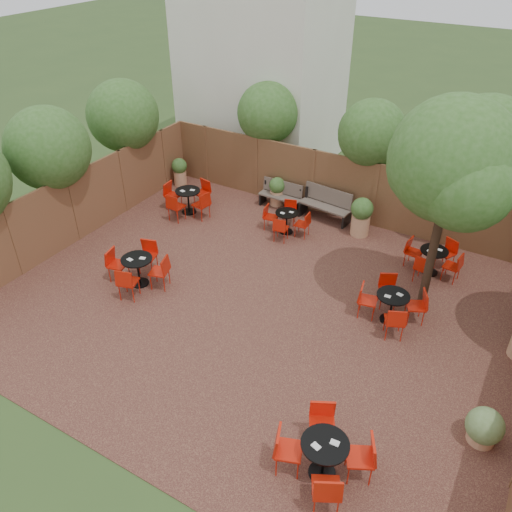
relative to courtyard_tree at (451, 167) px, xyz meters
The scene contains 12 objects.
ground 5.29m from the courtyard_tree, 149.39° to the right, with size 80.00×80.00×0.00m, color #354F23.
courtyard_paving 5.29m from the courtyard_tree, 149.39° to the right, with size 12.00×10.00×0.02m, color #3E1B19.
fence_back 5.20m from the courtyard_tree, 137.99° to the left, with size 12.00×0.08×2.00m, color brown.
fence_left 9.90m from the courtyard_tree, 168.03° to the right, with size 0.08×10.00×2.00m, color brown.
neighbour_building 9.90m from the courtyard_tree, 142.53° to the left, with size 5.00×4.00×8.00m, color silver.
overhang_foliage 4.44m from the courtyard_tree, behind, with size 15.77×10.81×2.63m.
courtyard_tree is the anchor object (origin of this frame).
park_bench_left 6.64m from the courtyard_tree, 153.25° to the left, with size 1.38×0.45×0.85m.
park_bench_right 5.48m from the courtyard_tree, 144.39° to the left, with size 1.64×0.68×0.98m.
bistro_tables 4.69m from the courtyard_tree, 158.76° to the right, with size 8.99×8.34×0.91m.
planters 4.40m from the courtyard_tree, 151.81° to the left, with size 11.84×3.95×1.16m.
low_shrubs 6.38m from the courtyard_tree, 72.11° to the right, with size 1.61×3.93×0.72m.
Camera 1 is at (4.87, -8.50, 7.97)m, focal length 36.56 mm.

